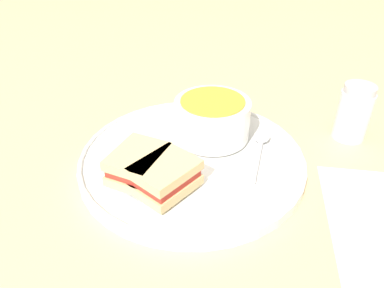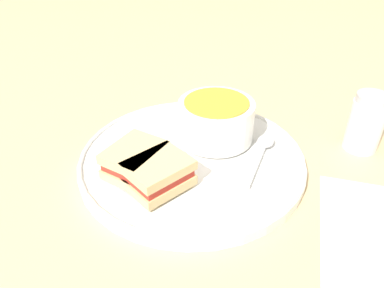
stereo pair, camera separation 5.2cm
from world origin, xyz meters
TOP-DOWN VIEW (x-y plane):
  - ground_plane at (0.00, 0.00)m, footprint 2.40×2.40m
  - plate at (0.00, 0.00)m, footprint 0.32×0.32m
  - soup_bowl at (-0.04, 0.04)m, footprint 0.11×0.11m
  - spoon at (0.00, 0.10)m, footprint 0.11×0.08m
  - sandwich_half_near at (0.03, -0.08)m, footprint 0.10×0.09m
  - sandwich_half_far at (0.06, -0.05)m, footprint 0.09×0.10m
  - salt_shaker at (-0.00, 0.26)m, footprint 0.05×0.05m

SIDE VIEW (x-z plane):
  - ground_plane at x=0.00m, z-range 0.00..0.00m
  - plate at x=0.00m, z-range 0.00..0.02m
  - spoon at x=0.00m, z-range 0.02..0.03m
  - sandwich_half_near at x=0.03m, z-range 0.02..0.06m
  - sandwich_half_far at x=0.06m, z-range 0.02..0.06m
  - salt_shaker at x=0.00m, z-range 0.00..0.09m
  - soup_bowl at x=-0.04m, z-range 0.02..0.08m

